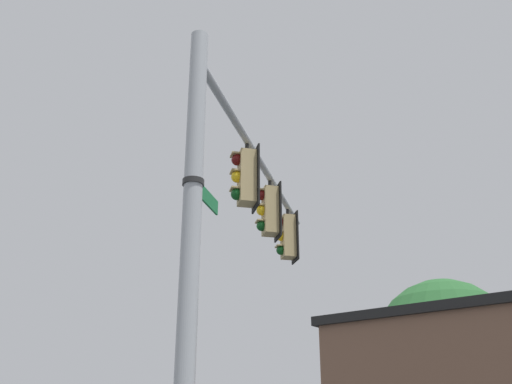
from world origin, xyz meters
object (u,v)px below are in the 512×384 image
at_px(traffic_light_mid_outer, 287,237).
at_px(traffic_light_nearest_pole, 246,177).
at_px(traffic_light_mid_inner, 269,211).
at_px(street_name_sign, 200,190).

bearing_deg(traffic_light_mid_outer, traffic_light_nearest_pole, 151.53).
relative_size(traffic_light_nearest_pole, traffic_light_mid_outer, 1.00).
distance_m(traffic_light_nearest_pole, traffic_light_mid_inner, 1.82).
bearing_deg(street_name_sign, traffic_light_mid_inner, -28.22).
bearing_deg(traffic_light_nearest_pole, traffic_light_mid_outer, -28.47).
relative_size(traffic_light_mid_outer, street_name_sign, 1.24).
bearing_deg(traffic_light_nearest_pole, traffic_light_mid_inner, -28.47).
bearing_deg(traffic_light_mid_outer, street_name_sign, 151.71).
xyz_separation_m(traffic_light_mid_inner, street_name_sign, (-3.72, 1.99, -1.22)).
bearing_deg(traffic_light_mid_inner, street_name_sign, 151.78).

